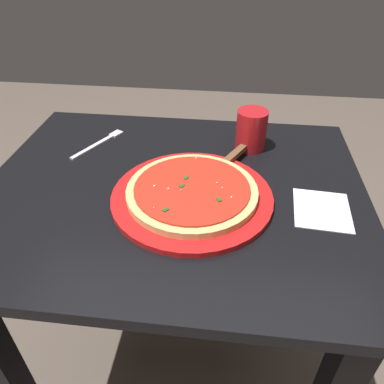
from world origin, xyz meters
name	(u,v)px	position (x,y,z in m)	size (l,w,h in m)	color
ground_plane	(180,357)	(0.00, 0.00, 0.00)	(5.00, 5.00, 0.00)	brown
restaurant_table	(175,237)	(0.00, 0.00, 0.59)	(0.90, 0.72, 0.76)	black
serving_plate	(192,197)	(-0.05, 0.04, 0.76)	(0.36, 0.36, 0.01)	red
pizza	(192,191)	(-0.05, 0.04, 0.78)	(0.29, 0.29, 0.02)	#DBB26B
pizza_server	(230,159)	(-0.13, -0.11, 0.77)	(0.14, 0.21, 0.01)	silver
cup_tall_drink	(251,130)	(-0.18, -0.21, 0.81)	(0.08, 0.08, 0.11)	#B2191E
napkin_folded_right	(322,210)	(-0.33, 0.05, 0.76)	(0.12, 0.13, 0.00)	white
fork	(101,142)	(0.23, -0.18, 0.76)	(0.10, 0.17, 0.00)	silver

